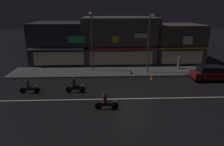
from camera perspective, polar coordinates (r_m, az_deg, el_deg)
ground_plane at (r=19.38m, az=5.14°, el=-6.89°), size 140.00×140.00×0.00m
lane_divider_stripe at (r=19.38m, az=5.14°, el=-6.87°), size 26.75×0.16×0.01m
sidewalk_far at (r=27.33m, az=2.85°, el=0.46°), size 28.15×4.47×0.14m
storefront_left_block at (r=32.79m, az=1.92°, el=8.98°), size 10.74×8.26×6.58m
storefront_center_block at (r=32.75m, az=-13.06°, el=7.92°), size 8.42×7.16×5.86m
storefront_right_block at (r=33.87m, az=16.54°, el=7.69°), size 7.04×6.84×5.56m
streetlamp_west at (r=26.60m, az=-5.40°, el=9.56°), size 0.44×1.64×7.29m
streetlamp_mid at (r=25.98m, az=9.98°, el=9.00°), size 0.44×1.64×7.11m
pedestrian_on_sidewalk at (r=29.37m, az=17.48°, el=2.62°), size 0.37×0.37×1.75m
parked_car_near_kerb at (r=26.23m, az=24.98°, el=-0.03°), size 4.30×1.98×1.67m
motorcycle_lead at (r=17.16m, az=-1.62°, el=-7.77°), size 1.90×0.60×1.52m
motorcycle_opposite_lane at (r=20.76m, az=-9.92°, el=-3.55°), size 1.90×0.60×1.52m
motorcycle_trailing_far at (r=21.78m, az=-21.36°, el=-3.51°), size 1.90×0.60×1.52m
traffic_cone at (r=24.83m, az=10.68°, el=-1.03°), size 0.36×0.36×0.55m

